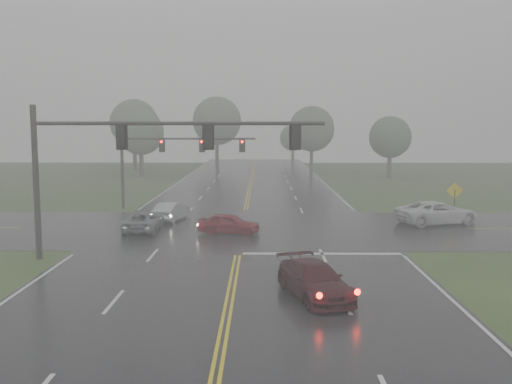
{
  "coord_description": "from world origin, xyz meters",
  "views": [
    {
      "loc": [
        1.24,
        -15.48,
        6.84
      ],
      "look_at": [
        0.95,
        16.0,
        3.16
      ],
      "focal_mm": 40.0,
      "sensor_mm": 36.0,
      "label": 1
    }
  ],
  "objects_px": {
    "pickup_white": "(437,224)",
    "sedan_red": "(229,234)",
    "sedan_silver": "(172,221)",
    "sedan_maroon": "(314,298)",
    "signal_gantry_far": "(163,153)",
    "car_grey": "(144,231)",
    "signal_gantry_near": "(125,151)"
  },
  "relations": [
    {
      "from": "sedan_red",
      "to": "pickup_white",
      "type": "relative_size",
      "value": 0.68
    },
    {
      "from": "sedan_silver",
      "to": "pickup_white",
      "type": "bearing_deg",
      "value": -170.79
    },
    {
      "from": "car_grey",
      "to": "pickup_white",
      "type": "distance_m",
      "value": 20.13
    },
    {
      "from": "sedan_silver",
      "to": "car_grey",
      "type": "height_order",
      "value": "sedan_silver"
    },
    {
      "from": "car_grey",
      "to": "signal_gantry_near",
      "type": "distance_m",
      "value": 9.61
    },
    {
      "from": "car_grey",
      "to": "signal_gantry_far",
      "type": "relative_size",
      "value": 0.41
    },
    {
      "from": "sedan_silver",
      "to": "signal_gantry_far",
      "type": "bearing_deg",
      "value": -62.52
    },
    {
      "from": "sedan_maroon",
      "to": "car_grey",
      "type": "bearing_deg",
      "value": 107.08
    },
    {
      "from": "signal_gantry_far",
      "to": "sedan_silver",
      "type": "bearing_deg",
      "value": -75.57
    },
    {
      "from": "signal_gantry_near",
      "to": "signal_gantry_far",
      "type": "height_order",
      "value": "signal_gantry_near"
    },
    {
      "from": "car_grey",
      "to": "signal_gantry_near",
      "type": "bearing_deg",
      "value": 95.36
    },
    {
      "from": "sedan_red",
      "to": "signal_gantry_far",
      "type": "bearing_deg",
      "value": 38.91
    },
    {
      "from": "sedan_silver",
      "to": "signal_gantry_near",
      "type": "height_order",
      "value": "signal_gantry_near"
    },
    {
      "from": "sedan_red",
      "to": "sedan_silver",
      "type": "relative_size",
      "value": 0.95
    },
    {
      "from": "pickup_white",
      "to": "sedan_red",
      "type": "bearing_deg",
      "value": 88.54
    },
    {
      "from": "pickup_white",
      "to": "signal_gantry_near",
      "type": "bearing_deg",
      "value": 102.71
    },
    {
      "from": "pickup_white",
      "to": "signal_gantry_far",
      "type": "relative_size",
      "value": 0.52
    },
    {
      "from": "car_grey",
      "to": "sedan_silver",
      "type": "bearing_deg",
      "value": -106.74
    },
    {
      "from": "sedan_red",
      "to": "car_grey",
      "type": "xyz_separation_m",
      "value": [
        -5.64,
        0.98,
        0.0
      ]
    },
    {
      "from": "sedan_red",
      "to": "pickup_white",
      "type": "bearing_deg",
      "value": -64.63
    },
    {
      "from": "car_grey",
      "to": "signal_gantry_far",
      "type": "distance_m",
      "value": 11.16
    },
    {
      "from": "sedan_maroon",
      "to": "sedan_silver",
      "type": "height_order",
      "value": "sedan_maroon"
    },
    {
      "from": "sedan_maroon",
      "to": "signal_gantry_far",
      "type": "distance_m",
      "value": 26.93
    },
    {
      "from": "sedan_silver",
      "to": "car_grey",
      "type": "xyz_separation_m",
      "value": [
        -1.19,
        -4.07,
        0.0
      ]
    },
    {
      "from": "sedan_maroon",
      "to": "pickup_white",
      "type": "height_order",
      "value": "pickup_white"
    },
    {
      "from": "signal_gantry_far",
      "to": "signal_gantry_near",
      "type": "bearing_deg",
      "value": -86.25
    },
    {
      "from": "pickup_white",
      "to": "signal_gantry_near",
      "type": "relative_size",
      "value": 0.39
    },
    {
      "from": "sedan_silver",
      "to": "pickup_white",
      "type": "relative_size",
      "value": 0.71
    },
    {
      "from": "sedan_maroon",
      "to": "sedan_silver",
      "type": "distance_m",
      "value": 20.32
    },
    {
      "from": "sedan_maroon",
      "to": "signal_gantry_far",
      "type": "xyz_separation_m",
      "value": [
        -10.17,
        24.51,
        4.58
      ]
    },
    {
      "from": "sedan_red",
      "to": "signal_gantry_far",
      "type": "xyz_separation_m",
      "value": [
        -6.02,
        11.15,
        4.58
      ]
    },
    {
      "from": "car_grey",
      "to": "pickup_white",
      "type": "height_order",
      "value": "pickup_white"
    }
  ]
}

